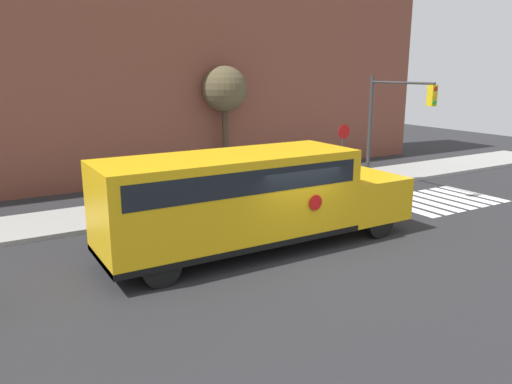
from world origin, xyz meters
TOP-DOWN VIEW (x-y plane):
  - ground_plane at (0.00, 0.00)m, footprint 60.00×60.00m
  - sidewalk_strip at (0.00, 6.50)m, footprint 44.00×3.00m
  - building_backdrop at (0.00, 13.00)m, footprint 32.00×4.00m
  - crosswalk_stripes at (8.61, 2.00)m, footprint 4.70×3.20m
  - school_bus at (-1.06, 0.98)m, footprint 9.69×2.57m
  - stop_sign at (6.45, 5.63)m, footprint 0.62×0.10m
  - traffic_light at (7.79, 4.24)m, footprint 0.28×3.51m
  - tree_near_sidewalk at (3.14, 10.42)m, footprint 2.15×2.15m

SIDE VIEW (x-z plane):
  - ground_plane at x=0.00m, z-range 0.00..0.00m
  - crosswalk_stripes at x=8.61m, z-range 0.00..0.01m
  - sidewalk_strip at x=0.00m, z-range 0.00..0.15m
  - school_bus at x=-1.06m, z-range 0.20..3.10m
  - stop_sign at x=6.45m, z-range 0.41..3.28m
  - traffic_light at x=7.79m, z-range 0.84..5.75m
  - tree_near_sidewalk at x=3.14m, z-range 1.53..6.90m
  - building_backdrop at x=0.00m, z-range 0.00..12.65m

